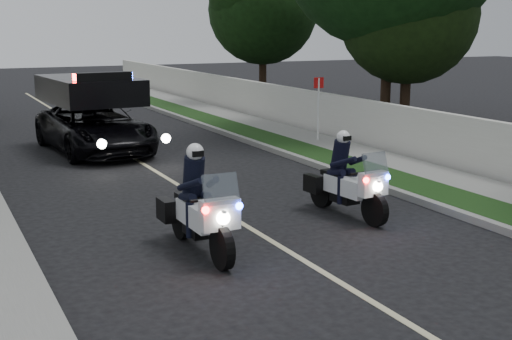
{
  "coord_description": "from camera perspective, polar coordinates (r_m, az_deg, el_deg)",
  "views": [
    {
      "loc": [
        -5.42,
        -6.31,
        3.77
      ],
      "look_at": [
        0.38,
        5.71,
        1.0
      ],
      "focal_mm": 48.99,
      "sensor_mm": 36.0,
      "label": 1
    }
  ],
  "objects": [
    {
      "name": "tree_right_d",
      "position": [
        25.58,
        10.41,
        3.06
      ],
      "size": [
        10.02,
        10.02,
        13.43
      ],
      "primitive_type": null,
      "rotation": [
        0.0,
        0.0,
        -0.29
      ],
      "color": "#163B13",
      "rests_on": "ground"
    },
    {
      "name": "property_wall",
      "position": [
        20.78,
        11.67,
        3.13
      ],
      "size": [
        0.22,
        60.0,
        1.5
      ],
      "primitive_type": "cube",
      "color": "beige",
      "rests_on": "ground"
    },
    {
      "name": "ground",
      "position": [
        9.13,
        13.93,
        -13.03
      ],
      "size": [
        120.0,
        120.0,
        0.0
      ],
      "primitive_type": "plane",
      "color": "black",
      "rests_on": "ground"
    },
    {
      "name": "curb_right",
      "position": [
        19.24,
        4.46,
        0.62
      ],
      "size": [
        0.2,
        60.0,
        0.15
      ],
      "primitive_type": "cube",
      "color": "gray",
      "rests_on": "ground"
    },
    {
      "name": "police_moto_left",
      "position": [
        11.94,
        -4.58,
        -6.73
      ],
      "size": [
        0.8,
        2.2,
        1.86
      ],
      "primitive_type": null,
      "rotation": [
        0.0,
        0.0,
        0.01
      ],
      "color": "silver",
      "rests_on": "ground"
    },
    {
      "name": "tree_right_c",
      "position": [
        25.49,
        11.94,
        2.97
      ],
      "size": [
        6.19,
        6.19,
        8.07
      ],
      "primitive_type": null,
      "rotation": [
        0.0,
        0.0,
        0.35
      ],
      "color": "black",
      "rests_on": "ground"
    },
    {
      "name": "tree_right_e",
      "position": [
        34.48,
        0.55,
        5.46
      ],
      "size": [
        5.69,
        5.69,
        8.76
      ],
      "primitive_type": null,
      "rotation": [
        0.0,
        0.0,
        -0.09
      ],
      "color": "black",
      "rests_on": "ground"
    },
    {
      "name": "police_moto_right",
      "position": [
        14.23,
        7.34,
        -3.73
      ],
      "size": [
        0.91,
        2.1,
        1.74
      ],
      "primitive_type": null,
      "rotation": [
        0.0,
        0.0,
        0.1
      ],
      "color": "silver",
      "rests_on": "ground"
    },
    {
      "name": "lane_marking",
      "position": [
        17.59,
        -7.18,
        -0.72
      ],
      "size": [
        0.12,
        50.0,
        0.01
      ],
      "primitive_type": "cube",
      "color": "#BFB78C",
      "rests_on": "ground"
    },
    {
      "name": "police_suv",
      "position": [
        21.75,
        -12.94,
        1.45
      ],
      "size": [
        2.93,
        5.61,
        2.64
      ],
      "primitive_type": "imported",
      "rotation": [
        0.0,
        0.0,
        0.08
      ],
      "color": "black",
      "rests_on": "ground"
    },
    {
      "name": "sidewalk_right",
      "position": [
        20.31,
        9.35,
        1.1
      ],
      "size": [
        1.4,
        60.0,
        0.16
      ],
      "primitive_type": "cube",
      "color": "gray",
      "rests_on": "ground"
    },
    {
      "name": "grass_verge",
      "position": [
        19.6,
        6.23,
        0.8
      ],
      "size": [
        1.2,
        60.0,
        0.16
      ],
      "primitive_type": "cube",
      "color": "#193814",
      "rests_on": "ground"
    },
    {
      "name": "sign_post",
      "position": [
        22.58,
        5.05,
        2.08
      ],
      "size": [
        0.37,
        0.37,
        2.23
      ],
      "primitive_type": null,
      "rotation": [
        0.0,
        0.0,
        -0.06
      ],
      "color": "#A6130B",
      "rests_on": "ground"
    }
  ]
}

